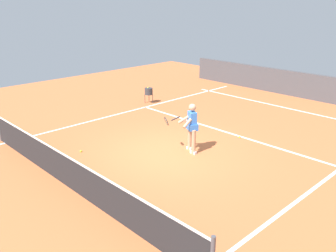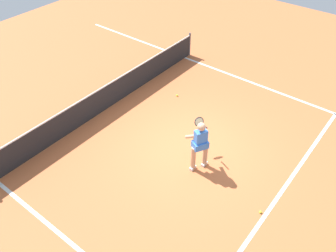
% 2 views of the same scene
% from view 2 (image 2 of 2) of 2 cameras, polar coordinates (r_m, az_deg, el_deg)
% --- Properties ---
extents(ground_plane, '(25.10, 25.10, 0.00)m').
position_cam_2_polar(ground_plane, '(10.59, 3.79, -3.50)').
color(ground_plane, '#C66638').
extents(service_line_marking, '(8.53, 0.10, 0.01)m').
position_cam_2_polar(service_line_marking, '(9.82, 17.38, -10.18)').
color(service_line_marking, white).
rests_on(service_line_marking, ground).
extents(sideline_left_marking, '(0.10, 17.31, 0.01)m').
position_cam_2_polar(sideline_left_marking, '(8.64, -13.67, -18.74)').
color(sideline_left_marking, white).
rests_on(sideline_left_marking, ground).
extents(sideline_right_marking, '(0.10, 17.31, 0.01)m').
position_cam_2_polar(sideline_right_marking, '(13.63, 14.23, 6.28)').
color(sideline_right_marking, white).
rests_on(sideline_right_marking, ground).
extents(court_net, '(9.21, 0.08, 0.97)m').
position_cam_2_polar(court_net, '(12.06, -9.30, 4.85)').
color(court_net, '#4C4C51').
rests_on(court_net, ground).
extents(tennis_player, '(1.05, 0.81, 1.55)m').
position_cam_2_polar(tennis_player, '(9.49, 5.08, -2.76)').
color(tennis_player, tan).
rests_on(tennis_player, ground).
extents(tennis_ball_near, '(0.07, 0.07, 0.07)m').
position_cam_2_polar(tennis_ball_near, '(12.63, 1.45, 4.87)').
color(tennis_ball_near, '#D1E533').
rests_on(tennis_ball_near, ground).
extents(tennis_ball_mid, '(0.07, 0.07, 0.07)m').
position_cam_2_polar(tennis_ball_mid, '(9.26, 14.44, -13.07)').
color(tennis_ball_mid, '#D1E533').
rests_on(tennis_ball_mid, ground).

